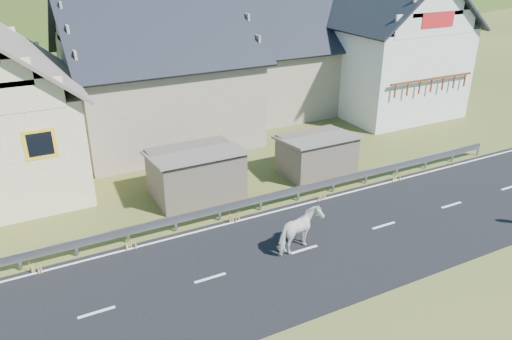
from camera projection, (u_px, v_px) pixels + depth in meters
ground at (304, 250)px, 19.62m from camera, size 160.00×160.00×0.00m
road at (304, 250)px, 19.61m from camera, size 60.00×7.00×0.04m
lane_markings at (304, 249)px, 19.60m from camera, size 60.00×6.60×0.01m
guardrail at (261, 199)px, 22.37m from camera, size 28.10×0.09×0.75m
shed_left at (196, 173)px, 23.59m from camera, size 4.30×3.30×2.40m
shed_right at (316, 155)px, 25.95m from camera, size 3.80×2.90×2.20m
house_stone_a at (157, 62)px, 29.43m from camera, size 10.80×9.80×8.90m
house_stone_b at (285, 49)px, 35.39m from camera, size 9.80×8.80×8.10m
house_white at (381, 37)px, 35.14m from camera, size 8.80×10.80×9.70m
mountain at (40, 41)px, 175.60m from camera, size 440.00×280.00×260.00m
horse at (300, 231)px, 19.28m from camera, size 1.53×2.18×1.68m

